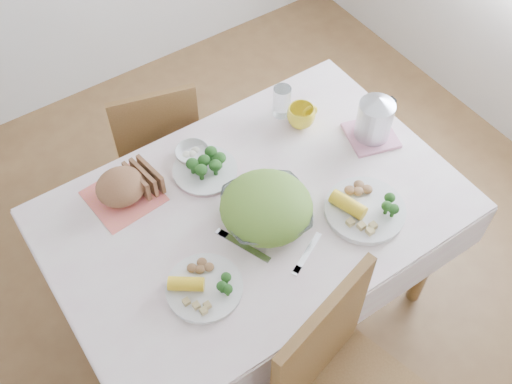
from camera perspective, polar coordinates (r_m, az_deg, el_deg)
floor at (r=2.86m, az=-0.11°, el=-10.50°), size 3.60×3.60×0.00m
dining_table at (r=2.53m, az=-0.12°, el=-6.64°), size 1.40×0.90×0.75m
tablecloth at (r=2.22m, az=-0.14°, el=-1.58°), size 1.50×1.00×0.01m
chair_far at (r=2.90m, az=-9.72°, el=5.56°), size 0.48×0.48×0.87m
salad_bowl at (r=2.15m, az=0.98°, el=-1.85°), size 0.40×0.40×0.08m
dinner_plate_left at (r=2.03m, az=-4.94°, el=-9.10°), size 0.36×0.36×0.02m
dinner_plate_right at (r=2.23m, az=10.31°, el=-1.74°), size 0.31×0.31×0.02m
broccoli_plate at (r=2.31m, az=-4.87°, el=2.02°), size 0.32×0.32×0.02m
napkin at (r=2.29m, az=-12.49°, el=-0.39°), size 0.27×0.27×0.00m
bread_loaf at (r=2.25m, az=-12.74°, el=0.47°), size 0.22×0.21×0.11m
fruit_bowl at (r=2.36m, az=-6.08°, el=3.63°), size 0.14×0.14×0.04m
yellow_mug at (r=2.46m, az=4.30°, el=7.20°), size 0.14×0.14×0.09m
glass_tumbler at (r=2.49m, az=2.48°, el=8.53°), size 0.08×0.08×0.14m
pink_tray at (r=2.48m, az=10.89°, el=5.33°), size 0.23×0.23×0.02m
electric_kettle at (r=2.40m, az=11.30°, el=7.17°), size 0.14×0.14×0.20m
fork_left at (r=2.11m, az=-1.15°, el=-5.17°), size 0.10×0.21×0.00m
knife at (r=2.11m, az=4.93°, el=-5.77°), size 0.18×0.10×0.00m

